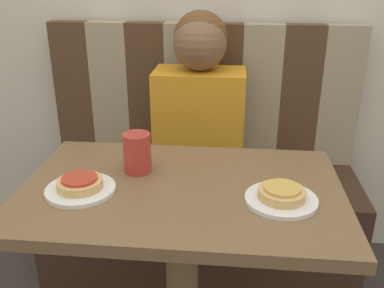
{
  "coord_description": "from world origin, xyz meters",
  "views": [
    {
      "loc": [
        0.14,
        -1.06,
        1.33
      ],
      "look_at": [
        0.0,
        0.3,
        0.76
      ],
      "focal_mm": 40.0,
      "sensor_mm": 36.0,
      "label": 1
    }
  ],
  "objects_px": {
    "drinking_cup": "(137,153)",
    "plate_left": "(81,189)",
    "person": "(200,98)",
    "plate_right": "(281,200)",
    "pizza_left": "(80,183)",
    "pizza_right": "(282,193)"
  },
  "relations": [
    {
      "from": "plate_right",
      "to": "pizza_left",
      "type": "xyz_separation_m",
      "value": [
        -0.54,
        0.0,
        0.02
      ]
    },
    {
      "from": "pizza_left",
      "to": "pizza_right",
      "type": "xyz_separation_m",
      "value": [
        0.54,
        0.0,
        0.0
      ]
    },
    {
      "from": "drinking_cup",
      "to": "plate_left",
      "type": "bearing_deg",
      "value": -132.51
    },
    {
      "from": "person",
      "to": "pizza_right",
      "type": "xyz_separation_m",
      "value": [
        0.27,
        -0.66,
        -0.05
      ]
    },
    {
      "from": "plate_right",
      "to": "pizza_right",
      "type": "distance_m",
      "value": 0.02
    },
    {
      "from": "person",
      "to": "drinking_cup",
      "type": "xyz_separation_m",
      "value": [
        -0.14,
        -0.52,
        -0.02
      ]
    },
    {
      "from": "drinking_cup",
      "to": "pizza_left",
      "type": "bearing_deg",
      "value": -132.51
    },
    {
      "from": "plate_left",
      "to": "pizza_right",
      "type": "bearing_deg",
      "value": 0.0
    },
    {
      "from": "person",
      "to": "pizza_left",
      "type": "bearing_deg",
      "value": -112.3
    },
    {
      "from": "person",
      "to": "plate_left",
      "type": "height_order",
      "value": "person"
    },
    {
      "from": "person",
      "to": "pizza_right",
      "type": "bearing_deg",
      "value": -67.7
    },
    {
      "from": "plate_right",
      "to": "pizza_left",
      "type": "relative_size",
      "value": 1.54
    },
    {
      "from": "plate_left",
      "to": "pizza_left",
      "type": "height_order",
      "value": "pizza_left"
    },
    {
      "from": "pizza_right",
      "to": "drinking_cup",
      "type": "height_order",
      "value": "drinking_cup"
    },
    {
      "from": "plate_left",
      "to": "person",
      "type": "bearing_deg",
      "value": 67.7
    },
    {
      "from": "person",
      "to": "pizza_right",
      "type": "relative_size",
      "value": 5.57
    },
    {
      "from": "plate_left",
      "to": "drinking_cup",
      "type": "distance_m",
      "value": 0.2
    },
    {
      "from": "plate_right",
      "to": "drinking_cup",
      "type": "bearing_deg",
      "value": 161.17
    },
    {
      "from": "person",
      "to": "pizza_left",
      "type": "xyz_separation_m",
      "value": [
        -0.27,
        -0.66,
        -0.05
      ]
    },
    {
      "from": "pizza_left",
      "to": "drinking_cup",
      "type": "distance_m",
      "value": 0.19
    },
    {
      "from": "plate_left",
      "to": "pizza_right",
      "type": "distance_m",
      "value": 0.54
    },
    {
      "from": "plate_right",
      "to": "plate_left",
      "type": "bearing_deg",
      "value": 180.0
    }
  ]
}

